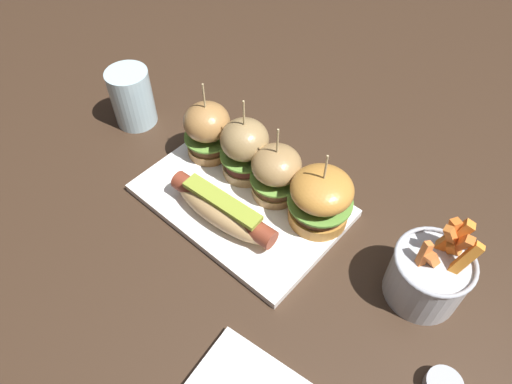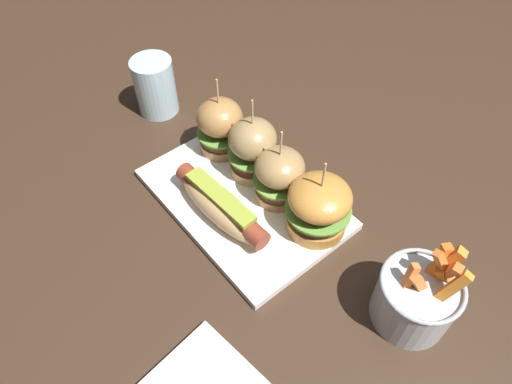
# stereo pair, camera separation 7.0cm
# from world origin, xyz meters

# --- Properties ---
(ground_plane) EXTENTS (3.00, 3.00, 0.00)m
(ground_plane) POSITION_xyz_m (0.00, 0.00, 0.00)
(ground_plane) COLOR #382619
(platter_main) EXTENTS (0.32, 0.22, 0.01)m
(platter_main) POSITION_xyz_m (0.00, 0.00, 0.01)
(platter_main) COLOR white
(platter_main) RESTS_ON ground
(hot_dog) EXTENTS (0.19, 0.06, 0.05)m
(hot_dog) POSITION_xyz_m (0.01, -0.05, 0.04)
(hot_dog) COLOR tan
(hot_dog) RESTS_ON platter_main
(slider_far_left) EXTENTS (0.08, 0.08, 0.14)m
(slider_far_left) POSITION_xyz_m (-0.11, 0.04, 0.07)
(slider_far_left) COLOR #A57440
(slider_far_left) RESTS_ON platter_main
(slider_center_left) EXTENTS (0.08, 0.08, 0.15)m
(slider_center_left) POSITION_xyz_m (-0.03, 0.05, 0.07)
(slider_center_left) COLOR #9A7C4F
(slider_center_left) RESTS_ON platter_main
(slider_center_right) EXTENTS (0.08, 0.08, 0.14)m
(slider_center_right) POSITION_xyz_m (0.03, 0.05, 0.06)
(slider_center_right) COLOR #9D794A
(slider_center_right) RESTS_ON platter_main
(slider_far_right) EXTENTS (0.10, 0.10, 0.14)m
(slider_far_right) POSITION_xyz_m (0.12, 0.05, 0.06)
(slider_far_right) COLOR #BF7F35
(slider_far_right) RESTS_ON platter_main
(fries_bucket) EXTENTS (0.11, 0.11, 0.14)m
(fries_bucket) POSITION_xyz_m (0.30, 0.05, 0.05)
(fries_bucket) COLOR #B7BABF
(fries_bucket) RESTS_ON ground
(water_glass) EXTENTS (0.08, 0.08, 0.11)m
(water_glass) POSITION_xyz_m (-0.29, 0.02, 0.05)
(water_glass) COLOR silver
(water_glass) RESTS_ON ground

